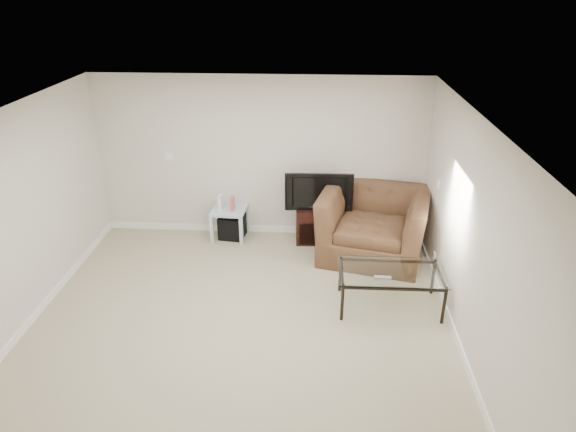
# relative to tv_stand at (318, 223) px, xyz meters

# --- Properties ---
(floor) EXTENTS (5.00, 5.00, 0.00)m
(floor) POSITION_rel_tv_stand_xyz_m (-0.90, -2.28, -0.28)
(floor) COLOR tan
(floor) RESTS_ON ground
(ceiling) EXTENTS (5.00, 5.00, 0.00)m
(ceiling) POSITION_rel_tv_stand_xyz_m (-0.90, -2.28, 2.22)
(ceiling) COLOR white
(ceiling) RESTS_ON ground
(wall_back) EXTENTS (5.00, 0.02, 2.50)m
(wall_back) POSITION_rel_tv_stand_xyz_m (-0.90, 0.22, 0.97)
(wall_back) COLOR silver
(wall_back) RESTS_ON ground
(wall_left) EXTENTS (0.02, 5.00, 2.50)m
(wall_left) POSITION_rel_tv_stand_xyz_m (-3.40, -2.28, 0.97)
(wall_left) COLOR silver
(wall_left) RESTS_ON ground
(wall_right) EXTENTS (0.02, 5.00, 2.50)m
(wall_right) POSITION_rel_tv_stand_xyz_m (1.60, -2.28, 0.97)
(wall_right) COLOR silver
(wall_right) RESTS_ON ground
(plate_back) EXTENTS (0.12, 0.02, 0.12)m
(plate_back) POSITION_rel_tv_stand_xyz_m (-2.30, 0.21, 0.97)
(plate_back) COLOR white
(plate_back) RESTS_ON wall_back
(plate_right_switch) EXTENTS (0.02, 0.09, 0.13)m
(plate_right_switch) POSITION_rel_tv_stand_xyz_m (1.59, -0.68, 0.97)
(plate_right_switch) COLOR white
(plate_right_switch) RESTS_ON wall_right
(plate_right_outlet) EXTENTS (0.02, 0.08, 0.12)m
(plate_right_outlet) POSITION_rel_tv_stand_xyz_m (1.59, -0.98, 0.02)
(plate_right_outlet) COLOR white
(plate_right_outlet) RESTS_ON wall_right
(tv_stand) EXTENTS (0.70, 0.51, 0.56)m
(tv_stand) POSITION_rel_tv_stand_xyz_m (0.00, 0.00, 0.00)
(tv_stand) COLOR black
(tv_stand) RESTS_ON floor
(dvd_player) EXTENTS (0.42, 0.31, 0.06)m
(dvd_player) POSITION_rel_tv_stand_xyz_m (0.00, -0.04, 0.19)
(dvd_player) COLOR black
(dvd_player) RESTS_ON tv_stand
(television) EXTENTS (0.94, 0.21, 0.58)m
(television) POSITION_rel_tv_stand_xyz_m (0.00, -0.03, 0.57)
(television) COLOR black
(television) RESTS_ON tv_stand
(side_table) EXTENTS (0.55, 0.55, 0.49)m
(side_table) POSITION_rel_tv_stand_xyz_m (-1.38, 0.00, -0.04)
(side_table) COLOR #C9E9F9
(side_table) RESTS_ON floor
(subwoofer) EXTENTS (0.42, 0.42, 0.37)m
(subwoofer) POSITION_rel_tv_stand_xyz_m (-1.34, 0.02, -0.11)
(subwoofer) COLOR black
(subwoofer) RESTS_ON floor
(game_console) EXTENTS (0.07, 0.17, 0.23)m
(game_console) POSITION_rel_tv_stand_xyz_m (-1.50, -0.01, 0.32)
(game_console) COLOR white
(game_console) RESTS_ON side_table
(game_case) EXTENTS (0.05, 0.14, 0.19)m
(game_case) POSITION_rel_tv_stand_xyz_m (-1.32, -0.02, 0.31)
(game_case) COLOR #CC4C4C
(game_case) RESTS_ON side_table
(recliner) EXTENTS (1.69, 1.30, 1.31)m
(recliner) POSITION_rel_tv_stand_xyz_m (0.80, -0.42, 0.37)
(recliner) COLOR #4C3721
(recliner) RESTS_ON floor
(coffee_table) EXTENTS (1.29, 0.73, 0.50)m
(coffee_table) POSITION_rel_tv_stand_xyz_m (0.90, -1.75, -0.03)
(coffee_table) COLOR black
(coffee_table) RESTS_ON floor
(remote) EXTENTS (0.20, 0.06, 0.02)m
(remote) POSITION_rel_tv_stand_xyz_m (0.78, -1.91, 0.23)
(remote) COLOR #B2B2B7
(remote) RESTS_ON coffee_table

